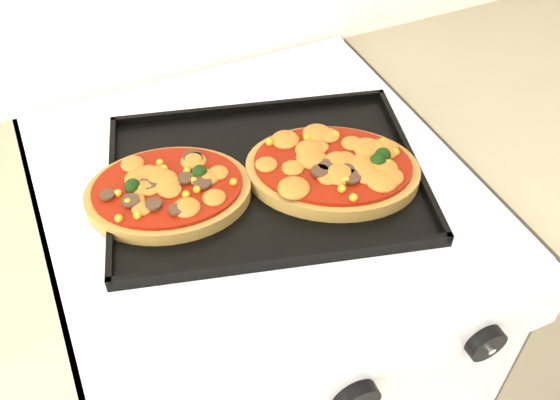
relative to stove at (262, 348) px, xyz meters
name	(u,v)px	position (x,y,z in m)	size (l,w,h in m)	color
stove	(262,348)	(0.00, 0.00, 0.00)	(0.60, 0.60, 0.91)	silver
control_panel	(358,381)	(0.00, -0.31, 0.40)	(0.60, 0.02, 0.09)	silver
knob_center	(356,400)	(-0.01, -0.33, 0.40)	(0.06, 0.06, 0.02)	black
knob_right	(486,343)	(0.17, -0.33, 0.40)	(0.05, 0.05, 0.02)	black
baking_tray	(266,176)	(0.01, -0.01, 0.47)	(0.43, 0.32, 0.02)	black
pizza_left	(168,190)	(-0.12, 0.00, 0.48)	(0.22, 0.17, 0.03)	olive
pizza_right	(332,168)	(0.10, -0.05, 0.48)	(0.24, 0.18, 0.04)	olive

